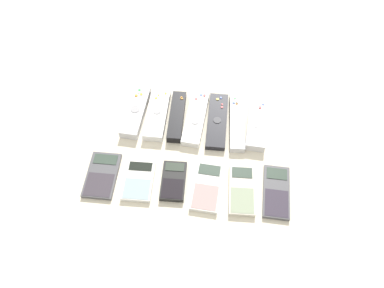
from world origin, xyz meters
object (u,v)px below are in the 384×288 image
object	(u,v)px
remote_5	(237,121)
calculator_0	(102,175)
calculator_1	(139,181)
remote_3	(196,117)
remote_6	(257,125)
calculator_2	(173,181)
remote_0	(136,112)
calculator_3	(207,187)
calculator_4	(242,190)
remote_2	(177,116)
remote_1	(157,115)
calculator_5	(276,192)
remote_4	(217,121)

from	to	relation	value
remote_5	calculator_0	size ratio (longest dim) A/B	1.52
calculator_1	remote_3	bearing A→B (deg)	58.39
remote_6	calculator_2	world-z (taller)	remote_6
remote_0	remote_3	distance (m)	0.19
remote_3	remote_6	size ratio (longest dim) A/B	1.20
calculator_1	calculator_3	bearing A→B (deg)	-1.49
remote_5	calculator_4	distance (m)	0.23
calculator_1	calculator_4	bearing A→B (deg)	-1.58
remote_5	remote_6	world-z (taller)	remote_6
remote_3	calculator_0	distance (m)	0.33
remote_2	remote_3	xyz separation A→B (m)	(0.06, 0.01, -0.00)
remote_0	calculator_4	world-z (taller)	remote_0
remote_1	calculator_5	distance (m)	0.42
remote_3	calculator_4	world-z (taller)	remote_3
remote_3	remote_5	xyz separation A→B (m)	(0.13, -0.00, -0.00)
remote_6	remote_2	bearing A→B (deg)	-178.34
remote_4	calculator_1	bearing A→B (deg)	-131.69
remote_1	calculator_3	size ratio (longest dim) A/B	1.24
remote_1	remote_2	size ratio (longest dim) A/B	1.02
remote_3	calculator_4	distance (m)	0.28
remote_4	calculator_2	xyz separation A→B (m)	(-0.10, -0.22, -0.00)
calculator_2	calculator_3	size ratio (longest dim) A/B	0.81
remote_3	remote_2	bearing A→B (deg)	-170.62
calculator_2	calculator_5	xyz separation A→B (m)	(0.28, 0.00, -0.00)
remote_2	calculator_5	size ratio (longest dim) A/B	1.16
remote_1	remote_5	world-z (taller)	remote_1
calculator_2	calculator_5	world-z (taller)	calculator_2
remote_6	calculator_2	distance (m)	0.31
remote_1	remote_5	size ratio (longest dim) A/B	0.85
calculator_1	calculator_5	xyz separation A→B (m)	(0.38, 0.01, -0.00)
remote_1	calculator_0	distance (m)	0.25
remote_5	remote_6	distance (m)	0.06
remote_6	calculator_5	xyz separation A→B (m)	(0.06, -0.21, -0.01)
calculator_3	remote_6	bearing A→B (deg)	62.52
calculator_3	remote_4	bearing A→B (deg)	90.36
remote_3	remote_1	bearing A→B (deg)	-173.53
calculator_5	remote_1	bearing A→B (deg)	149.81
remote_0	remote_1	size ratio (longest dim) A/B	1.04
remote_5	calculator_5	distance (m)	0.25
remote_1	calculator_0	size ratio (longest dim) A/B	1.30
remote_2	calculator_3	xyz separation A→B (m)	(0.11, -0.23, -0.01)
remote_2	calculator_1	world-z (taller)	remote_2
remote_4	remote_6	distance (m)	0.12
remote_1	remote_6	xyz separation A→B (m)	(0.31, -0.01, 0.00)
remote_4	calculator_3	bearing A→B (deg)	-93.36
calculator_4	calculator_1	bearing A→B (deg)	178.09
remote_5	remote_3	bearing A→B (deg)	175.87
remote_5	calculator_5	world-z (taller)	remote_5
remote_3	calculator_0	xyz separation A→B (m)	(-0.24, -0.23, -0.01)
calculator_5	calculator_2	bearing A→B (deg)	-178.89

